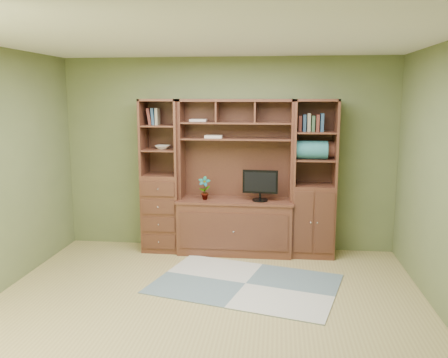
# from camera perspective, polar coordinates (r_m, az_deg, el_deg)

# --- Properties ---
(room) EXTENTS (4.60, 4.10, 2.64)m
(room) POSITION_cam_1_polar(r_m,az_deg,el_deg) (4.50, -2.28, -0.09)
(room) COLOR tan
(room) RESTS_ON ground
(center_hutch) EXTENTS (1.54, 0.53, 2.05)m
(center_hutch) POSITION_cam_1_polar(r_m,az_deg,el_deg) (6.23, 1.37, 0.15)
(center_hutch) COLOR #522A1C
(center_hutch) RESTS_ON ground
(left_tower) EXTENTS (0.50, 0.45, 2.05)m
(left_tower) POSITION_cam_1_polar(r_m,az_deg,el_deg) (6.44, -7.50, 0.38)
(left_tower) COLOR #522A1C
(left_tower) RESTS_ON ground
(right_tower) EXTENTS (0.55, 0.45, 2.05)m
(right_tower) POSITION_cam_1_polar(r_m,az_deg,el_deg) (6.27, 10.78, 0.02)
(right_tower) COLOR #522A1C
(right_tower) RESTS_ON ground
(rug) EXTENTS (2.26, 1.78, 0.01)m
(rug) POSITION_cam_1_polar(r_m,az_deg,el_deg) (5.45, 2.61, -12.48)
(rug) COLOR gray
(rug) RESTS_ON ground
(monitor) EXTENTS (0.47, 0.23, 0.56)m
(monitor) POSITION_cam_1_polar(r_m,az_deg,el_deg) (6.18, 4.38, -0.10)
(monitor) COLOR black
(monitor) RESTS_ON center_hutch
(orchid) EXTENTS (0.16, 0.11, 0.31)m
(orchid) POSITION_cam_1_polar(r_m,az_deg,el_deg) (6.27, -2.37, -1.10)
(orchid) COLOR #974233
(orchid) RESTS_ON center_hutch
(magazines) EXTENTS (0.23, 0.17, 0.03)m
(magazines) POSITION_cam_1_polar(r_m,az_deg,el_deg) (6.29, -1.25, 5.13)
(magazines) COLOR beige
(magazines) RESTS_ON center_hutch
(bowl) EXTENTS (0.20, 0.20, 0.05)m
(bowl) POSITION_cam_1_polar(r_m,az_deg,el_deg) (6.38, -7.40, 3.82)
(bowl) COLOR silver
(bowl) RESTS_ON left_tower
(blanket_teal) EXTENTS (0.41, 0.24, 0.24)m
(blanket_teal) POSITION_cam_1_polar(r_m,az_deg,el_deg) (6.16, 10.44, 3.47)
(blanket_teal) COLOR #2A6970
(blanket_teal) RESTS_ON right_tower
(blanket_red) EXTENTS (0.39, 0.22, 0.22)m
(blanket_red) POSITION_cam_1_polar(r_m,az_deg,el_deg) (6.30, 11.34, 3.49)
(blanket_red) COLOR brown
(blanket_red) RESTS_ON right_tower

